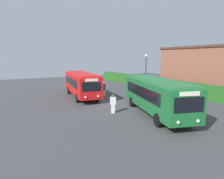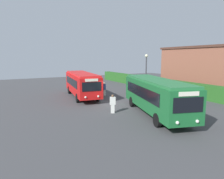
{
  "view_description": "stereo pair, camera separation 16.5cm",
  "coord_description": "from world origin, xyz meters",
  "px_view_note": "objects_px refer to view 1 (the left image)",
  "views": [
    {
      "loc": [
        18.34,
        -9.88,
        4.92
      ],
      "look_at": [
        0.06,
        0.29,
        1.56
      ],
      "focal_mm": 32.38,
      "sensor_mm": 36.0,
      "label": 1
    },
    {
      "loc": [
        18.42,
        -9.74,
        4.92
      ],
      "look_at": [
        0.06,
        0.29,
        1.56
      ],
      "focal_mm": 32.38,
      "sensor_mm": 36.0,
      "label": 2
    }
  ],
  "objects_px": {
    "lamppost": "(146,71)",
    "person_right": "(186,105)",
    "bus_green": "(156,94)",
    "person_center": "(113,103)",
    "person_left": "(104,89)",
    "traffic_cone": "(136,91)",
    "bus_red": "(82,83)"
  },
  "relations": [
    {
      "from": "person_center",
      "to": "traffic_cone",
      "type": "relative_size",
      "value": 2.79
    },
    {
      "from": "person_center",
      "to": "person_right",
      "type": "xyz_separation_m",
      "value": [
        3.45,
        5.33,
        -0.01
      ]
    },
    {
      "from": "traffic_cone",
      "to": "bus_green",
      "type": "bearing_deg",
      "value": -26.92
    },
    {
      "from": "person_center",
      "to": "person_right",
      "type": "distance_m",
      "value": 6.35
    },
    {
      "from": "bus_green",
      "to": "lamppost",
      "type": "distance_m",
      "value": 6.89
    },
    {
      "from": "person_center",
      "to": "lamppost",
      "type": "distance_m",
      "value": 7.85
    },
    {
      "from": "person_left",
      "to": "lamppost",
      "type": "relative_size",
      "value": 0.33
    },
    {
      "from": "bus_red",
      "to": "lamppost",
      "type": "height_order",
      "value": "lamppost"
    },
    {
      "from": "person_right",
      "to": "lamppost",
      "type": "height_order",
      "value": "lamppost"
    },
    {
      "from": "bus_red",
      "to": "person_right",
      "type": "height_order",
      "value": "bus_red"
    },
    {
      "from": "person_center",
      "to": "bus_red",
      "type": "bearing_deg",
      "value": 22.04
    },
    {
      "from": "traffic_cone",
      "to": "lamppost",
      "type": "bearing_deg",
      "value": -20.36
    },
    {
      "from": "bus_red",
      "to": "lamppost",
      "type": "relative_size",
      "value": 1.87
    },
    {
      "from": "traffic_cone",
      "to": "lamppost",
      "type": "height_order",
      "value": "lamppost"
    },
    {
      "from": "bus_green",
      "to": "traffic_cone",
      "type": "bearing_deg",
      "value": 170.22
    },
    {
      "from": "person_right",
      "to": "traffic_cone",
      "type": "distance_m",
      "value": 11.23
    },
    {
      "from": "bus_red",
      "to": "person_left",
      "type": "distance_m",
      "value": 2.92
    },
    {
      "from": "person_left",
      "to": "traffic_cone",
      "type": "relative_size",
      "value": 2.94
    },
    {
      "from": "lamppost",
      "to": "person_right",
      "type": "bearing_deg",
      "value": -9.35
    },
    {
      "from": "bus_red",
      "to": "person_center",
      "type": "xyz_separation_m",
      "value": [
        8.28,
        -0.19,
        -0.87
      ]
    },
    {
      "from": "person_left",
      "to": "person_right",
      "type": "distance_m",
      "value": 11.23
    },
    {
      "from": "person_right",
      "to": "bus_red",
      "type": "bearing_deg",
      "value": 17.77
    },
    {
      "from": "person_center",
      "to": "bus_green",
      "type": "bearing_deg",
      "value": -101.29
    },
    {
      "from": "bus_red",
      "to": "person_center",
      "type": "height_order",
      "value": "bus_red"
    },
    {
      "from": "person_left",
      "to": "traffic_cone",
      "type": "height_order",
      "value": "person_left"
    },
    {
      "from": "lamppost",
      "to": "traffic_cone",
      "type": "bearing_deg",
      "value": 159.64
    },
    {
      "from": "bus_green",
      "to": "traffic_cone",
      "type": "relative_size",
      "value": 17.0
    },
    {
      "from": "bus_red",
      "to": "person_left",
      "type": "relative_size",
      "value": 5.59
    },
    {
      "from": "bus_red",
      "to": "bus_green",
      "type": "distance_m",
      "value": 10.78
    },
    {
      "from": "bus_green",
      "to": "person_center",
      "type": "bearing_deg",
      "value": -107.52
    },
    {
      "from": "person_left",
      "to": "lamppost",
      "type": "height_order",
      "value": "lamppost"
    },
    {
      "from": "person_center",
      "to": "person_left",
      "type": "bearing_deg",
      "value": 2.32
    }
  ]
}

